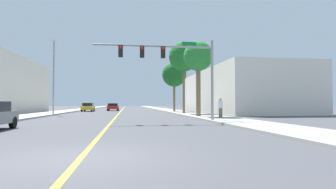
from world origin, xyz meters
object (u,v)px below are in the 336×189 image
palm_near (198,57)px  palm_far (174,75)px  street_lamp (54,73)px  pedestrian (221,108)px  traffic_signal_mast (173,61)px  car_yellow (88,107)px  palm_mid (184,57)px  car_red (113,107)px

palm_near → palm_far: 15.14m
street_lamp → palm_far: bearing=23.5°
palm_near → pedestrian: (1.10, -3.17, -4.81)m
traffic_signal_mast → pedestrian: 6.32m
street_lamp → palm_near: bearing=-28.5°
palm_far → car_yellow: (-13.49, 6.75, -4.91)m
street_lamp → palm_mid: 15.70m
street_lamp → palm_near: street_lamp is taller
street_lamp → palm_mid: bearing=-2.8°
palm_far → car_red: 15.53m
street_lamp → palm_near: size_ratio=1.21×
palm_mid → car_yellow: palm_mid is taller
car_yellow → car_red: (3.90, 4.43, -0.02)m
traffic_signal_mast → palm_mid: bearing=74.9°
traffic_signal_mast → pedestrian: traffic_signal_mast is taller
palm_far → car_red: (-9.59, 11.18, -4.93)m
palm_near → palm_mid: 7.69m
palm_near → street_lamp: bearing=151.5°
palm_mid → car_yellow: size_ratio=2.22×
street_lamp → car_red: street_lamp is taller
street_lamp → palm_far: street_lamp is taller
palm_near → palm_far: bearing=89.1°
street_lamp → car_yellow: (2.12, 13.54, -4.20)m
palm_mid → pedestrian: bearing=-84.9°
palm_mid → palm_near: bearing=-91.1°
traffic_signal_mast → palm_mid: palm_mid is taller
palm_near → car_red: (-9.36, 26.32, -5.06)m
car_red → car_yellow: bearing=-130.6°
car_yellow → pedestrian: size_ratio=2.42×
palm_mid → street_lamp: bearing=177.2°
traffic_signal_mast → palm_far: size_ratio=1.20×
car_yellow → pedestrian: (14.36, -25.05, 0.22)m
palm_far → pedestrian: palm_far is taller
palm_near → car_yellow: bearing=121.2°
palm_far → car_red: size_ratio=1.73×
traffic_signal_mast → car_red: bearing=100.4°
street_lamp → palm_near: 17.51m
street_lamp → pedestrian: bearing=-34.9°
car_yellow → car_red: car_yellow is taller
car_red → pedestrian: size_ratio=2.59×
palm_near → car_red: palm_near is taller
traffic_signal_mast → pedestrian: (4.55, 2.62, -3.53)m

